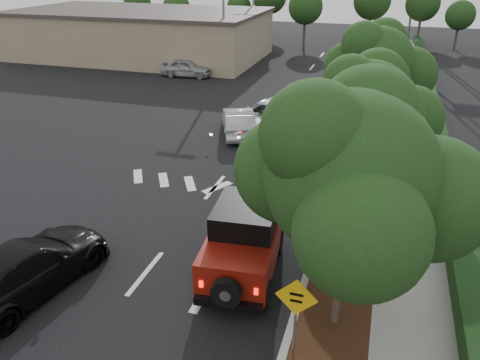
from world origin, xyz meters
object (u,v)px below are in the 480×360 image
at_px(red_jeep, 245,239).
at_px(speed_hump_sign, 296,306).
at_px(silver_suv_ahead, 269,118).
at_px(black_suv_oncoming, 26,268).

bearing_deg(red_jeep, speed_hump_sign, -59.49).
relative_size(silver_suv_ahead, speed_hump_sign, 2.85).
distance_m(red_jeep, black_suv_oncoming, 6.13).
height_order(red_jeep, black_suv_oncoming, red_jeep).
xyz_separation_m(red_jeep, silver_suv_ahead, (-2.28, 12.00, -0.28)).
xyz_separation_m(red_jeep, speed_hump_sign, (2.02, -2.82, 0.33)).
relative_size(red_jeep, silver_suv_ahead, 0.74).
xyz_separation_m(silver_suv_ahead, black_suv_oncoming, (-3.22, -14.68, -0.07)).
height_order(red_jeep, silver_suv_ahead, red_jeep).
distance_m(black_suv_oncoming, speed_hump_sign, 7.56).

